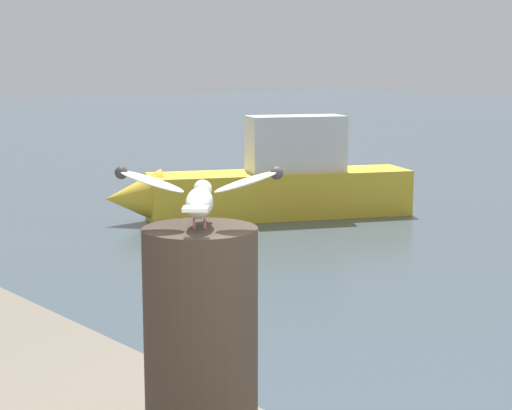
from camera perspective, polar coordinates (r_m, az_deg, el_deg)
name	(u,v)px	position (r m, az deg, el deg)	size (l,w,h in m)	color
mooring_post	(201,340)	(2.91, -3.77, -9.18)	(0.39, 0.39, 0.79)	#382D23
seagull	(199,194)	(2.79, -3.87, 0.73)	(0.45, 0.47, 0.21)	#C66660
boat_yellow	(263,185)	(14.25, 0.47, 1.40)	(3.17, 5.13, 1.76)	yellow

